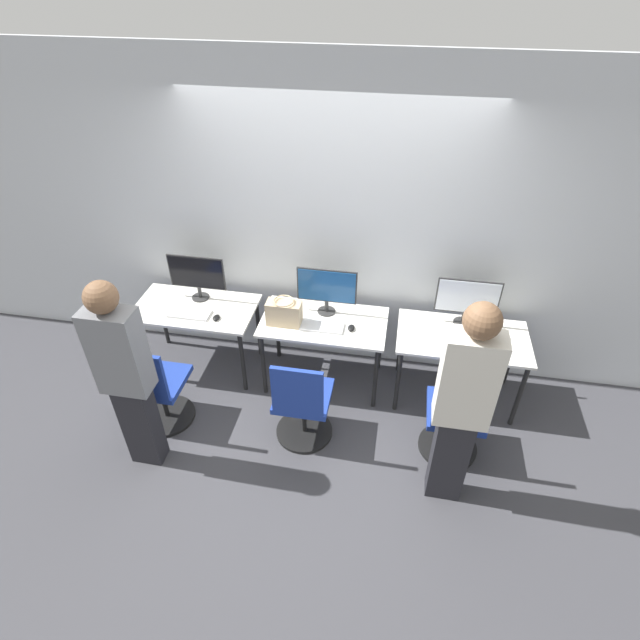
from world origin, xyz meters
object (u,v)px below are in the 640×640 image
object	(u,v)px
office_chair_left	(157,391)
person_left	(125,373)
mouse_left	(216,318)
handbag	(284,313)
keyboard_left	(189,314)
office_chair_center	(302,406)
person_right	(463,402)
mouse_right	(499,348)
keyboard_center	(322,326)
office_chair_right	(454,422)
monitor_center	(327,289)
mouse_center	(351,328)
monitor_right	(467,299)
keyboard_right	(464,344)
monitor_left	(197,275)

from	to	relation	value
office_chair_left	person_left	bearing A→B (deg)	-83.42
mouse_left	handbag	xyz separation A→B (m)	(0.61, 0.05, 0.10)
keyboard_left	person_left	bearing A→B (deg)	-91.84
keyboard_left	office_chair_center	world-z (taller)	office_chair_center
office_chair_left	person_right	world-z (taller)	person_right
mouse_right	keyboard_left	bearing A→B (deg)	179.88
office_chair_center	person_right	xyz separation A→B (m)	(1.15, -0.32, 0.59)
keyboard_left	office_chair_center	distance (m)	1.35
keyboard_center	office_chair_right	bearing A→B (deg)	-26.88
keyboard_center	mouse_right	xyz separation A→B (m)	(1.47, -0.03, 0.01)
monitor_center	handbag	distance (m)	0.43
mouse_left	person_right	bearing A→B (deg)	-23.90
office_chair_right	keyboard_left	bearing A→B (deg)	166.66
office_chair_center	mouse_left	bearing A→B (deg)	146.58
office_chair_center	handbag	distance (m)	0.82
mouse_center	office_chair_center	distance (m)	0.80
monitor_right	handbag	bearing A→B (deg)	-169.52
office_chair_right	keyboard_center	bearing A→B (deg)	153.12
keyboard_left	mouse_right	world-z (taller)	mouse_right
monitor_center	monitor_right	bearing A→B (deg)	2.17
keyboard_right	handbag	world-z (taller)	handbag
mouse_right	monitor_left	bearing A→B (deg)	174.02
office_chair_center	office_chair_right	distance (m)	1.21
keyboard_center	mouse_center	world-z (taller)	mouse_center
keyboard_left	handbag	world-z (taller)	handbag
person_left	handbag	distance (m)	1.39
office_chair_center	monitor_right	bearing A→B (deg)	36.32
monitor_left	office_chair_left	world-z (taller)	monitor_left
mouse_left	office_chair_right	distance (m)	2.19
keyboard_left	handbag	distance (m)	0.88
mouse_center	monitor_right	distance (m)	1.01
person_left	handbag	xyz separation A→B (m)	(0.90, 1.05, -0.11)
office_chair_left	monitor_center	world-z (taller)	monitor_center
keyboard_left	office_chair_right	world-z (taller)	office_chair_right
monitor_center	keyboard_center	distance (m)	0.34
keyboard_left	office_chair_left	bearing A→B (deg)	-96.53
monitor_left	handbag	bearing A→B (deg)	-15.98
mouse_center	handbag	distance (m)	0.59
keyboard_center	mouse_center	distance (m)	0.25
handbag	monitor_left	bearing A→B (deg)	164.02
keyboard_center	keyboard_right	bearing A→B (deg)	-1.20
mouse_right	handbag	xyz separation A→B (m)	(-1.81, 0.03, 0.10)
monitor_center	handbag	xyz separation A→B (m)	(-0.33, -0.24, -0.13)
person_left	keyboard_right	size ratio (longest dim) A/B	4.50
keyboard_left	keyboard_right	size ratio (longest dim) A/B	1.00
mouse_right	person_right	distance (m)	1.02
monitor_left	monitor_center	size ratio (longest dim) A/B	1.00
keyboard_right	mouse_center	bearing A→B (deg)	177.38
monitor_right	office_chair_right	distance (m)	1.04
monitor_center	office_chair_left	bearing A→B (deg)	-144.19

